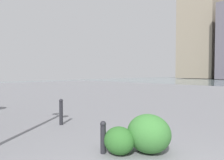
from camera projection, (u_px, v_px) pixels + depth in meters
name	position (u px, v px, depth m)	size (l,w,h in m)	color
building_annex	(202.00, 21.00, 68.17)	(11.39, 15.35, 41.17)	gray
bollard_near	(103.00, 136.00, 4.33)	(0.13, 0.13, 0.71)	#232328
bollard_mid	(61.00, 111.00, 6.71)	(0.13, 0.13, 0.88)	#232328
shrub_low	(149.00, 133.00, 4.38)	(0.99, 0.89, 0.84)	#387533
shrub_round	(119.00, 140.00, 4.29)	(0.69, 0.62, 0.59)	#2D6628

